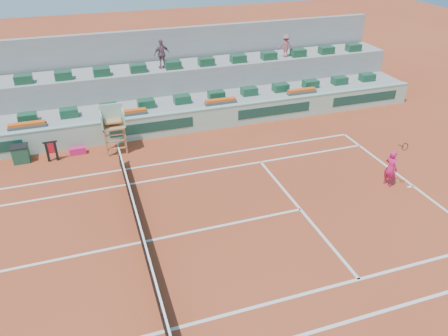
% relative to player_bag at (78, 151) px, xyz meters
% --- Properties ---
extents(ground, '(90.00, 90.00, 0.00)m').
position_rel_player_bag_xyz_m(ground, '(1.85, -7.79, -0.17)').
color(ground, '#94371C').
rests_on(ground, ground).
extents(seating_tier_lower, '(36.00, 4.00, 1.20)m').
position_rel_player_bag_xyz_m(seating_tier_lower, '(1.85, 2.91, 0.43)').
color(seating_tier_lower, '#969693').
rests_on(seating_tier_lower, ground).
extents(seating_tier_upper, '(36.00, 2.40, 2.60)m').
position_rel_player_bag_xyz_m(seating_tier_upper, '(1.85, 4.51, 1.13)').
color(seating_tier_upper, '#969693').
rests_on(seating_tier_upper, ground).
extents(stadium_back_wall, '(36.00, 0.40, 4.40)m').
position_rel_player_bag_xyz_m(stadium_back_wall, '(1.85, 6.11, 2.03)').
color(stadium_back_wall, '#969693').
rests_on(stadium_back_wall, ground).
extents(player_bag, '(0.79, 0.35, 0.35)m').
position_rel_player_bag_xyz_m(player_bag, '(0.00, 0.00, 0.00)').
color(player_bag, '#D61B66').
rests_on(player_bag, ground).
extents(spectator_mid, '(1.04, 0.64, 1.65)m').
position_rel_player_bag_xyz_m(spectator_mid, '(5.30, 4.19, 3.25)').
color(spectator_mid, '#7C535E').
rests_on(spectator_mid, seating_tier_upper).
extents(spectator_right, '(1.00, 0.77, 1.37)m').
position_rel_player_bag_xyz_m(spectator_right, '(13.03, 4.05, 3.11)').
color(spectator_right, '#A25159').
rests_on(spectator_right, seating_tier_upper).
extents(court_lines, '(23.89, 11.09, 0.01)m').
position_rel_player_bag_xyz_m(court_lines, '(1.85, -7.79, -0.17)').
color(court_lines, silver).
rests_on(court_lines, ground).
extents(tennis_net, '(0.10, 11.97, 1.10)m').
position_rel_player_bag_xyz_m(tennis_net, '(1.85, -7.79, 0.35)').
color(tennis_net, black).
rests_on(tennis_net, ground).
extents(advertising_hoarding, '(36.00, 0.34, 1.26)m').
position_rel_player_bag_xyz_m(advertising_hoarding, '(1.88, 0.70, 0.46)').
color(advertising_hoarding, '#9CC5AD').
rests_on(advertising_hoarding, ground).
extents(umpire_chair, '(1.10, 0.90, 2.40)m').
position_rel_player_bag_xyz_m(umpire_chair, '(1.85, -0.30, 1.37)').
color(umpire_chair, '#A06B3D').
rests_on(umpire_chair, ground).
extents(seat_row_lower, '(32.90, 0.60, 0.44)m').
position_rel_player_bag_xyz_m(seat_row_lower, '(1.85, 2.01, 1.25)').
color(seat_row_lower, '#18482D').
rests_on(seat_row_lower, seating_tier_lower).
extents(seat_row_upper, '(32.90, 0.60, 0.44)m').
position_rel_player_bag_xyz_m(seat_row_upper, '(1.85, 3.91, 2.65)').
color(seat_row_upper, '#18482D').
rests_on(seat_row_upper, seating_tier_upper).
extents(flower_planters, '(26.80, 0.36, 0.28)m').
position_rel_player_bag_xyz_m(flower_planters, '(0.35, 1.21, 1.16)').
color(flower_planters, '#4D4D4D').
rests_on(flower_planters, seating_tier_lower).
extents(drink_cooler_a, '(0.77, 0.67, 0.84)m').
position_rel_player_bag_xyz_m(drink_cooler_a, '(-2.57, 0.03, 0.25)').
color(drink_cooler_a, '#174630').
rests_on(drink_cooler_a, ground).
extents(towel_rack, '(0.66, 0.11, 1.03)m').
position_rel_player_bag_xyz_m(towel_rack, '(-1.15, -0.36, 0.43)').
color(towel_rack, black).
rests_on(towel_rack, ground).
extents(tennis_player, '(0.52, 0.90, 2.28)m').
position_rel_player_bag_xyz_m(tennis_player, '(12.74, -7.32, 0.67)').
color(tennis_player, '#D61B66').
rests_on(tennis_player, ground).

